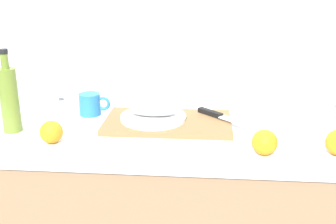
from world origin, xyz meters
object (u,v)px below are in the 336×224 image
Objects in this scene: chef_knife at (221,116)px; orange_0 at (265,142)px; fish_fillet at (153,111)px; white_plate at (153,117)px; coffee_mug_1 at (91,104)px; olive_oil_bottle at (9,98)px; cutting_board at (168,122)px.

chef_knife is 2.91× the size of orange_0.
fish_fillet is 0.25m from chef_knife.
coffee_mug_1 is (-0.26, 0.09, 0.02)m from white_plate.
olive_oil_bottle reaches higher than fish_fillet.
cutting_board is at bearing -0.65° from white_plate.
olive_oil_bottle is (-0.54, -0.11, 0.11)m from cutting_board.
fish_fillet is (0.00, -0.00, 0.03)m from white_plate.
cutting_board is at bearing -128.08° from chef_knife.
white_plate is at bearing 12.38° from olive_oil_bottle.
fish_fillet is 0.50m from olive_oil_bottle.
white_plate is 0.03m from fish_fillet.
fish_fillet reaches higher than chef_knife.
fish_fillet is 0.44m from orange_0.
orange_0 reaches higher than chef_knife.
olive_oil_bottle is at bearing -167.62° from fish_fillet.
coffee_mug_1 is (-0.50, 0.06, 0.01)m from chef_knife.
cutting_board is 1.58× the size of olive_oil_bottle.
olive_oil_bottle is (-0.73, -0.14, 0.09)m from chef_knife.
olive_oil_bottle is 0.31m from coffee_mug_1.
chef_knife is at bearing -6.79° from coffee_mug_1.
coffee_mug_1 is at bearing 152.92° from orange_0.
cutting_board is 2.55× the size of fish_fillet.
fish_fillet is at bearing 179.35° from cutting_board.
orange_0 is at bearing -8.34° from olive_oil_bottle.
cutting_board is 1.91× the size of white_plate.
coffee_mug_1 reaches higher than fish_fillet.
white_plate is 1.33× the size of fish_fillet.
olive_oil_bottle is at bearing -126.27° from chef_knife.
fish_fillet is at bearing -130.09° from chef_knife.
orange_0 is (0.63, -0.32, -0.00)m from coffee_mug_1.
fish_fillet reaches higher than white_plate.
coffee_mug_1 is at bearing 40.45° from olive_oil_bottle.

